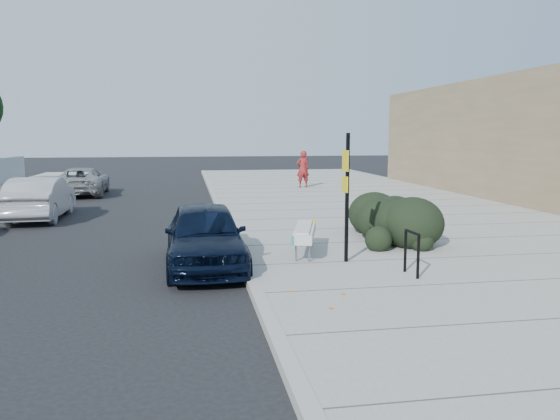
% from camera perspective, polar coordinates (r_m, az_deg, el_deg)
% --- Properties ---
extents(ground, '(120.00, 120.00, 0.00)m').
position_cam_1_polar(ground, '(11.29, -3.59, -6.55)').
color(ground, black).
rests_on(ground, ground).
extents(sidewalk_near, '(11.20, 50.00, 0.15)m').
position_cam_1_polar(sidewalk_near, '(17.46, 13.18, -1.33)').
color(sidewalk_near, gray).
rests_on(sidewalk_near, ground).
extents(curb_near, '(0.22, 50.00, 0.17)m').
position_cam_1_polar(curb_near, '(16.15, -5.48, -1.86)').
color(curb_near, '#9E9E99').
rests_on(curb_near, ground).
extents(bench, '(0.96, 2.08, 0.62)m').
position_cam_1_polar(bench, '(12.26, 2.60, -2.33)').
color(bench, gray).
rests_on(bench, sidewalk_near).
extents(bike_rack, '(0.09, 0.59, 0.86)m').
position_cam_1_polar(bike_rack, '(10.67, 13.61, -3.94)').
color(bike_rack, black).
rests_on(bike_rack, sidewalk_near).
extents(sign_post, '(0.11, 0.31, 2.70)m').
position_cam_1_polar(sign_post, '(11.41, 6.96, 2.11)').
color(sign_post, black).
rests_on(sign_post, sidewalk_near).
extents(hedge, '(2.13, 3.74, 1.34)m').
position_cam_1_polar(hedge, '(14.47, 11.25, -0.17)').
color(hedge, black).
rests_on(hedge, sidewalk_near).
extents(sedan_navy, '(1.71, 4.09, 1.38)m').
position_cam_1_polar(sedan_navy, '(11.69, -7.85, -2.64)').
color(sedan_navy, black).
rests_on(sedan_navy, ground).
extents(wagon_silver, '(1.57, 4.33, 1.42)m').
position_cam_1_polar(wagon_silver, '(19.87, -23.77, 1.15)').
color(wagon_silver, '#B4B3B8').
rests_on(wagon_silver, ground).
extents(suv_silver, '(2.32, 4.70, 1.28)m').
position_cam_1_polar(suv_silver, '(27.10, -19.99, 2.83)').
color(suv_silver, gray).
rests_on(suv_silver, ground).
extents(pedestrian, '(0.73, 0.53, 1.85)m').
position_cam_1_polar(pedestrian, '(27.68, 2.40, 4.30)').
color(pedestrian, maroon).
rests_on(pedestrian, sidewalk_near).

